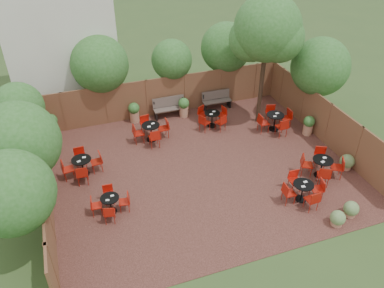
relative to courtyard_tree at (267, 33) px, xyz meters
name	(u,v)px	position (x,y,z in m)	size (l,w,h in m)	color
ground	(201,169)	(-3.99, -2.68, -4.50)	(80.00, 80.00, 0.00)	#354F23
courtyard_paving	(201,169)	(-3.99, -2.68, -4.49)	(12.00, 10.00, 0.02)	#321A14
fence_back	(167,95)	(-3.99, 2.32, -3.50)	(12.00, 0.08, 2.00)	brown
fence_left	(46,181)	(-9.99, -2.68, -3.50)	(0.08, 10.00, 2.00)	brown
fence_right	(328,124)	(2.01, -2.68, -3.50)	(0.08, 10.00, 2.00)	brown
neighbour_building	(59,28)	(-8.49, 5.32, -0.50)	(5.00, 4.00, 8.00)	beige
overhang_foliage	(150,88)	(-5.37, -0.08, -1.73)	(15.91, 10.86, 2.76)	#285E1E
courtyard_tree	(267,33)	(0.00, 0.00, 0.00)	(3.01, 2.95, 6.15)	black
park_bench_left	(169,107)	(-3.99, 1.95, -3.96)	(1.63, 0.53, 1.01)	brown
park_bench_right	(216,100)	(-1.42, 1.95, -4.00)	(1.53, 0.53, 0.94)	brown
bistro_tables	(215,150)	(-3.21, -2.20, -4.03)	(10.69, 7.57, 0.94)	black
planters	(155,117)	(-4.94, 1.16, -3.92)	(11.86, 4.43, 1.11)	#A97254
low_shrubs	(346,191)	(0.53, -6.11, -4.19)	(2.92, 3.13, 0.65)	#A97254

